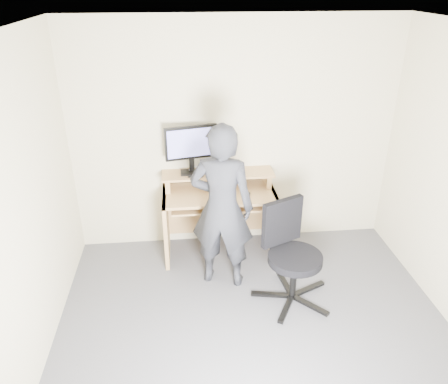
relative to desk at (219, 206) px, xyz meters
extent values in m
plane|color=#58585D|center=(0.20, -1.53, -0.55)|extent=(3.50, 3.50, 0.00)
cube|color=beige|center=(0.20, 0.22, 0.70)|extent=(3.50, 0.02, 2.50)
cube|color=white|center=(0.20, -1.53, 1.95)|extent=(3.50, 3.50, 0.02)
cube|color=tan|center=(-0.58, -0.08, -0.17)|extent=(0.04, 0.60, 0.75)
cube|color=tan|center=(0.58, -0.08, -0.17)|extent=(0.04, 0.60, 0.75)
cube|color=tan|center=(0.00, -0.08, 0.19)|extent=(1.20, 0.60, 0.03)
cube|color=tan|center=(0.00, -0.16, 0.09)|extent=(1.02, 0.38, 0.02)
cube|color=tan|center=(-0.54, 0.07, 0.28)|extent=(0.05, 0.28, 0.15)
cube|color=tan|center=(0.54, 0.07, 0.28)|extent=(0.05, 0.28, 0.15)
cube|color=tan|center=(0.00, 0.07, 0.35)|extent=(1.20, 0.30, 0.02)
cube|color=tan|center=(0.00, 0.21, -0.12)|extent=(1.20, 0.03, 0.65)
cube|color=black|center=(-0.28, 0.09, 0.37)|extent=(0.24, 0.16, 0.02)
cube|color=black|center=(-0.28, 0.12, 0.46)|extent=(0.06, 0.04, 0.16)
cube|color=black|center=(-0.28, 0.09, 0.71)|extent=(0.55, 0.15, 0.36)
cube|color=#7E7FD9|center=(-0.28, 0.07, 0.71)|extent=(0.49, 0.11, 0.30)
cube|color=black|center=(0.04, 0.09, 0.46)|extent=(0.11, 0.15, 0.20)
cylinder|color=#B0B0B4|center=(0.05, 0.09, 0.46)|extent=(0.10, 0.10, 0.20)
cube|color=black|center=(0.23, 0.07, 0.37)|extent=(0.08, 0.13, 0.01)
cube|color=black|center=(-0.30, -0.02, 0.38)|extent=(0.06, 0.05, 0.03)
torus|color=silver|center=(-0.23, 0.14, 0.37)|extent=(0.18, 0.18, 0.06)
cube|color=black|center=(-0.06, -0.17, 0.12)|extent=(0.47, 0.20, 0.03)
ellipsoid|color=black|center=(0.27, -0.18, 0.22)|extent=(0.11, 0.08, 0.04)
cube|color=black|center=(0.80, -0.88, -0.51)|extent=(0.37, 0.21, 0.03)
cube|color=black|center=(0.59, -0.77, -0.51)|extent=(0.10, 0.39, 0.03)
cube|color=black|center=(0.42, -0.93, -0.51)|extent=(0.39, 0.12, 0.03)
cube|color=black|center=(0.52, -1.14, -0.51)|extent=(0.23, 0.36, 0.03)
cube|color=black|center=(0.76, -1.11, -0.51)|extent=(0.30, 0.32, 0.03)
cylinder|color=black|center=(0.62, -0.97, -0.30)|extent=(0.06, 0.06, 0.40)
cylinder|color=black|center=(0.62, -0.97, -0.07)|extent=(0.50, 0.50, 0.07)
cube|color=black|center=(0.52, -0.76, 0.21)|extent=(0.41, 0.23, 0.45)
imported|color=black|center=(-0.02, -0.58, 0.29)|extent=(0.70, 0.55, 1.67)
camera|label=1|loc=(-0.37, -4.20, 2.26)|focal=35.00mm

